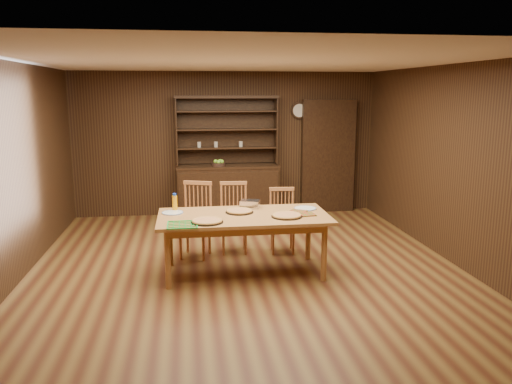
{
  "coord_description": "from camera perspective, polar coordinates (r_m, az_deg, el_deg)",
  "views": [
    {
      "loc": [
        -0.72,
        -6.13,
        2.24
      ],
      "look_at": [
        0.19,
        0.4,
        0.91
      ],
      "focal_mm": 35.0,
      "sensor_mm": 36.0,
      "label": 1
    }
  ],
  "objects": [
    {
      "name": "plate_right",
      "position": [
        6.49,
        5.64,
        -1.87
      ],
      "size": [
        0.29,
        0.29,
        0.02
      ],
      "color": "silver",
      "rests_on": "dining_table"
    },
    {
      "name": "foil_dish",
      "position": [
        6.53,
        -0.69,
        -1.37
      ],
      "size": [
        0.29,
        0.24,
        0.1
      ],
      "primitive_type": "cube",
      "rotation": [
        0.0,
        0.0,
        -0.31
      ],
      "color": "white",
      "rests_on": "dining_table"
    },
    {
      "name": "pizza_right",
      "position": [
        6.07,
        3.53,
        -2.69
      ],
      "size": [
        0.38,
        0.38,
        0.04
      ],
      "color": "black",
      "rests_on": "dining_table"
    },
    {
      "name": "plate_left",
      "position": [
        6.32,
        -9.51,
        -2.34
      ],
      "size": [
        0.27,
        0.27,
        0.02
      ],
      "color": "silver",
      "rests_on": "dining_table"
    },
    {
      "name": "pot_holder_a",
      "position": [
        6.18,
        5.87,
        -2.56
      ],
      "size": [
        0.2,
        0.2,
        0.01
      ],
      "primitive_type": "cube",
      "rotation": [
        0.0,
        0.0,
        0.11
      ],
      "color": "#AA1317",
      "rests_on": "dining_table"
    },
    {
      "name": "chair_center",
      "position": [
        7.1,
        -2.55,
        -2.62
      ],
      "size": [
        0.43,
        0.41,
        0.99
      ],
      "rotation": [
        0.0,
        0.0,
        -0.06
      ],
      "color": "#C07442",
      "rests_on": "floor"
    },
    {
      "name": "floor",
      "position": [
        6.57,
        -1.18,
        -8.56
      ],
      "size": [
        6.0,
        6.0,
        0.0
      ],
      "primitive_type": "plane",
      "color": "brown",
      "rests_on": "ground"
    },
    {
      "name": "dining_table",
      "position": [
        6.17,
        -1.42,
        -3.28
      ],
      "size": [
        2.1,
        1.05,
        0.75
      ],
      "color": "#A9683A",
      "rests_on": "floor"
    },
    {
      "name": "wall_clock",
      "position": [
        9.33,
        4.96,
        9.26
      ],
      "size": [
        0.3,
        0.05,
        0.3
      ],
      "color": "#301E10",
      "rests_on": "room_shell"
    },
    {
      "name": "pizza_center",
      "position": [
        6.27,
        -1.91,
        -2.2
      ],
      "size": [
        0.35,
        0.35,
        0.04
      ],
      "color": "black",
      "rests_on": "dining_table"
    },
    {
      "name": "chair_left",
      "position": [
        6.93,
        -6.84,
        -2.85
      ],
      "size": [
        0.53,
        0.52,
        1.03
      ],
      "rotation": [
        0.0,
        0.0,
        -0.32
      ],
      "color": "#C07442",
      "rests_on": "floor"
    },
    {
      "name": "cooling_rack",
      "position": [
        5.75,
        -8.42,
        -3.69
      ],
      "size": [
        0.41,
        0.41,
        0.02
      ],
      "primitive_type": null,
      "rotation": [
        0.0,
        0.0,
        0.28
      ],
      "color": "green",
      "rests_on": "dining_table"
    },
    {
      "name": "pot_holder_b",
      "position": [
        6.3,
        4.8,
        -2.26
      ],
      "size": [
        0.29,
        0.29,
        0.02
      ],
      "primitive_type": "cube",
      "rotation": [
        0.0,
        0.0,
        -0.56
      ],
      "color": "#AA1317",
      "rests_on": "dining_table"
    },
    {
      "name": "pizza_left",
      "position": [
        5.83,
        -5.61,
        -3.32
      ],
      "size": [
        0.38,
        0.38,
        0.04
      ],
      "color": "black",
      "rests_on": "dining_table"
    },
    {
      "name": "chair_right",
      "position": [
        7.1,
        3.0,
        -3.0
      ],
      "size": [
        0.4,
        0.38,
        0.91
      ],
      "rotation": [
        0.0,
        0.0,
        -0.09
      ],
      "color": "#C07442",
      "rests_on": "floor"
    },
    {
      "name": "room_shell",
      "position": [
        6.21,
        -1.24,
        5.26
      ],
      "size": [
        6.0,
        6.0,
        6.0
      ],
      "color": "white",
      "rests_on": "floor"
    },
    {
      "name": "juice_bottle",
      "position": [
        6.42,
        -9.27,
        -1.21
      ],
      "size": [
        0.07,
        0.07,
        0.23
      ],
      "color": "orange",
      "rests_on": "dining_table"
    },
    {
      "name": "china_hutch",
      "position": [
        9.07,
        -3.25,
        0.92
      ],
      "size": [
        1.84,
        0.52,
        2.17
      ],
      "color": "#301E10",
      "rests_on": "floor"
    },
    {
      "name": "doorway",
      "position": [
        9.48,
        8.2,
        4.07
      ],
      "size": [
        1.0,
        0.18,
        2.1
      ],
      "primitive_type": "cube",
      "color": "#301E10",
      "rests_on": "floor"
    },
    {
      "name": "fruit_bowl",
      "position": [
        8.93,
        -4.3,
        3.28
      ],
      "size": [
        0.26,
        0.26,
        0.12
      ],
      "color": "black",
      "rests_on": "china_hutch"
    }
  ]
}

